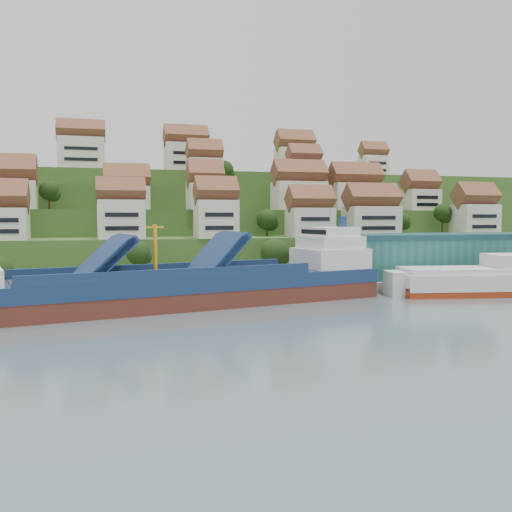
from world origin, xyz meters
name	(u,v)px	position (x,y,z in m)	size (l,w,h in m)	color
ground	(266,304)	(0.00, 0.00, 0.00)	(300.00, 300.00, 0.00)	slate
quay	(332,285)	(20.00, 15.00, 1.10)	(180.00, 14.00, 2.20)	gray
hillside	(181,232)	(0.00, 103.55, 10.66)	(260.00, 128.00, 31.00)	#2D4C1E
hillside_village	(197,188)	(-1.82, 60.36, 24.23)	(159.34, 64.37, 29.79)	beige
hillside_trees	(182,217)	(-8.66, 43.60, 16.13)	(142.50, 62.71, 31.02)	#1E3812
warehouse	(453,254)	(52.00, 17.00, 7.20)	(60.00, 15.00, 10.00)	#23605A
flagpole	(334,261)	(18.11, 10.00, 6.88)	(1.28, 0.16, 8.00)	gray
cargo_ship	(190,288)	(-13.86, 1.52, 3.37)	(81.04, 28.22, 17.81)	#58251A
second_ship	(476,281)	(46.11, 0.69, 2.75)	(32.95, 17.07, 9.10)	maroon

